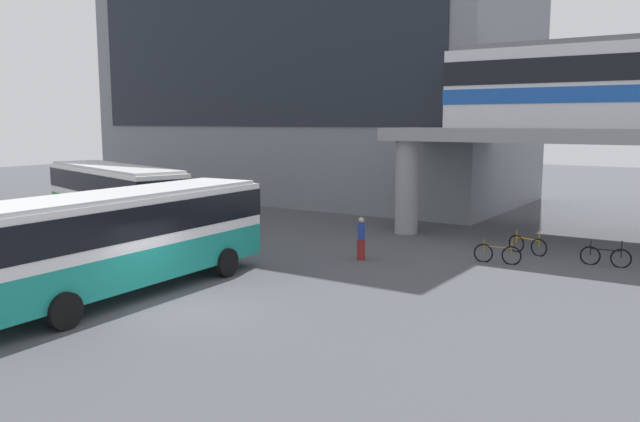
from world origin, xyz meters
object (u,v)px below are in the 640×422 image
bicycle_black (605,257)px  bicycle_brown (497,254)px  bus_main (121,232)px  bicycle_orange (527,245)px  bus_secondary (114,191)px  station_building (312,64)px  pedestrian_walking_across (361,240)px

bicycle_black → bicycle_brown: same height
bus_main → bicycle_brown: 13.72m
bicycle_brown → bicycle_orange: size_ratio=1.04×
bus_secondary → bicycle_orange: bearing=17.0°
station_building → pedestrian_walking_across: 23.72m
pedestrian_walking_across → bus_main: bearing=-112.9°
bus_main → bicycle_black: bus_main is taller
bus_secondary → bicycle_brown: bus_secondary is taller
station_building → pedestrian_walking_across: bearing=-50.9°
bicycle_brown → bus_secondary: bearing=-169.7°
bicycle_brown → bicycle_black: bearing=26.3°
bicycle_black → bicycle_orange: same height
bicycle_black → bicycle_orange: size_ratio=1.04×
bicycle_brown → bicycle_orange: bearing=78.9°
station_building → bicycle_brown: 25.43m
bicycle_black → station_building: bearing=149.3°
bicycle_black → bicycle_orange: 3.12m
bus_main → pedestrian_walking_across: (3.61, 8.53, -1.21)m
bus_secondary → bicycle_orange: bus_secondary is taller
bus_secondary → bicycle_orange: 19.41m
bicycle_orange → bicycle_brown: bearing=-101.1°
station_building → pedestrian_walking_across: station_building is taller
bicycle_brown → bicycle_orange: 2.43m
bus_secondary → pedestrian_walking_across: (13.40, 0.95, -1.21)m
bus_main → bicycle_orange: size_ratio=6.49×
bicycle_orange → bus_secondary: bearing=-163.0°
bus_secondary → bicycle_black: bearing=13.1°
station_building → bicycle_orange: 24.48m
bus_main → pedestrian_walking_across: size_ratio=6.67×
station_building → bus_main: bearing=-68.1°
bus_secondary → bicycle_brown: (18.03, 3.26, -1.63)m
bus_main → station_building: bearing=111.9°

